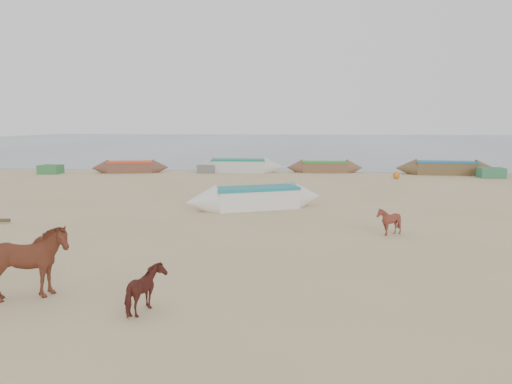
# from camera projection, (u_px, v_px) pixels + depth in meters

# --- Properties ---
(ground) EXTENTS (140.00, 140.00, 0.00)m
(ground) POSITION_uv_depth(u_px,v_px,m) (240.00, 246.00, 14.12)
(ground) COLOR tan
(ground) RESTS_ON ground
(sea) EXTENTS (160.00, 160.00, 0.00)m
(sea) POSITION_uv_depth(u_px,v_px,m) (301.00, 142.00, 94.85)
(sea) COLOR slate
(sea) RESTS_ON ground
(cow_adult) EXTENTS (1.91, 1.52, 1.47)m
(cow_adult) POSITION_uv_depth(u_px,v_px,m) (22.00, 264.00, 9.70)
(cow_adult) COLOR brown
(cow_adult) RESTS_ON ground
(calf_front) EXTENTS (0.86, 0.78, 0.88)m
(calf_front) POSITION_uv_depth(u_px,v_px,m) (389.00, 221.00, 15.43)
(calf_front) COLOR maroon
(calf_front) RESTS_ON ground
(calf_right) EXTENTS (0.90, 0.99, 0.85)m
(calf_right) POSITION_uv_depth(u_px,v_px,m) (147.00, 290.00, 9.11)
(calf_right) COLOR #59241C
(calf_right) RESTS_ON ground
(near_canoe) EXTENTS (5.79, 3.64, 0.89)m
(near_canoe) POSITION_uv_depth(u_px,v_px,m) (256.00, 198.00, 20.29)
(near_canoe) COLOR silver
(near_canoe) RESTS_ON ground
(waterline_canoes) EXTENTS (49.11, 3.69, 0.95)m
(waterline_canoes) POSITION_uv_depth(u_px,v_px,m) (269.00, 167.00, 34.72)
(waterline_canoes) COLOR brown
(waterline_canoes) RESTS_ON ground
(beach_clutter) EXTENTS (45.75, 3.17, 0.64)m
(beach_clutter) POSITION_uv_depth(u_px,v_px,m) (339.00, 171.00, 33.03)
(beach_clutter) COLOR #33723F
(beach_clutter) RESTS_ON ground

